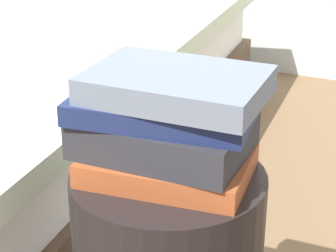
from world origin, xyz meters
name	(u,v)px	position (x,y,z in m)	size (l,w,h in m)	color
book_rust	(169,165)	(0.00, 0.00, 0.51)	(0.27, 0.19, 0.04)	#994723
book_charcoal	(164,134)	(-0.01, 0.01, 0.57)	(0.28, 0.19, 0.06)	#28282D
book_navy	(162,109)	(-0.01, -0.01, 0.62)	(0.30, 0.16, 0.04)	#19234C
book_slate	(176,85)	(0.01, 0.01, 0.66)	(0.28, 0.20, 0.04)	slate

